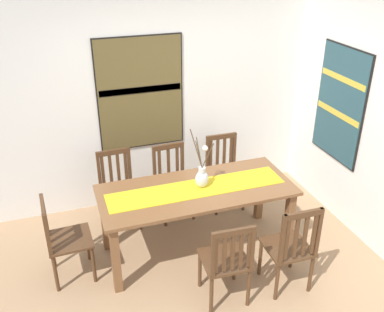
# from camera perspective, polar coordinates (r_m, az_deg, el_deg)

# --- Properties ---
(ground_plane) EXTENTS (6.40, 6.40, 0.03)m
(ground_plane) POSITION_cam_1_polar(r_m,az_deg,el_deg) (4.54, 3.48, -16.40)
(ground_plane) COLOR #A37F5B
(wall_back) EXTENTS (6.40, 0.12, 2.70)m
(wall_back) POSITION_cam_1_polar(r_m,az_deg,el_deg) (5.36, -3.61, 7.86)
(wall_back) COLOR silver
(wall_back) RESTS_ON ground_plane
(dining_table) EXTENTS (2.00, 0.84, 0.78)m
(dining_table) POSITION_cam_1_polar(r_m,az_deg,el_deg) (4.53, 0.58, -5.52)
(dining_table) COLOR brown
(dining_table) RESTS_ON ground_plane
(table_runner) EXTENTS (1.84, 0.36, 0.01)m
(table_runner) POSITION_cam_1_polar(r_m,az_deg,el_deg) (4.47, 0.59, -4.27)
(table_runner) COLOR gold
(table_runner) RESTS_ON dining_table
(centerpiece_vase) EXTENTS (0.22, 0.17, 0.68)m
(centerpiece_vase) POSITION_cam_1_polar(r_m,az_deg,el_deg) (4.44, 1.32, -2.64)
(centerpiece_vase) COLOR silver
(centerpiece_vase) RESTS_ON dining_table
(chair_0) EXTENTS (0.45, 0.45, 0.88)m
(chair_0) POSITION_cam_1_polar(r_m,az_deg,el_deg) (5.26, -2.56, -3.17)
(chair_0) COLOR #4C301C
(chair_0) RESTS_ON ground_plane
(chair_1) EXTENTS (0.43, 0.43, 0.91)m
(chair_1) POSITION_cam_1_polar(r_m,az_deg,el_deg) (5.46, 4.23, -1.84)
(chair_1) COLOR #4C301C
(chair_1) RESTS_ON ground_plane
(chair_2) EXTENTS (0.44, 0.44, 0.90)m
(chair_2) POSITION_cam_1_polar(r_m,az_deg,el_deg) (4.49, -16.47, -10.32)
(chair_2) COLOR #4C301C
(chair_2) RESTS_ON ground_plane
(chair_3) EXTENTS (0.44, 0.44, 0.91)m
(chair_3) POSITION_cam_1_polar(r_m,az_deg,el_deg) (4.05, 4.59, -13.44)
(chair_3) COLOR #4C301C
(chair_3) RESTS_ON ground_plane
(chair_4) EXTENTS (0.43, 0.43, 0.97)m
(chair_4) POSITION_cam_1_polar(r_m,az_deg,el_deg) (4.27, 12.85, -11.49)
(chair_4) COLOR #4C301C
(chair_4) RESTS_ON ground_plane
(chair_5) EXTENTS (0.44, 0.44, 0.90)m
(chair_5) POSITION_cam_1_polar(r_m,az_deg,el_deg) (5.15, -9.65, -4.10)
(chair_5) COLOR #4C301C
(chair_5) RESTS_ON ground_plane
(painting_on_back_wall) EXTENTS (1.03, 0.05, 1.35)m
(painting_on_back_wall) POSITION_cam_1_polar(r_m,az_deg,el_deg) (5.20, -6.77, 8.12)
(painting_on_back_wall) COLOR black
(painting_on_side_wall) EXTENTS (0.05, 0.82, 1.32)m
(painting_on_side_wall) POSITION_cam_1_polar(r_m,az_deg,el_deg) (5.26, 18.87, 6.42)
(painting_on_side_wall) COLOR black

